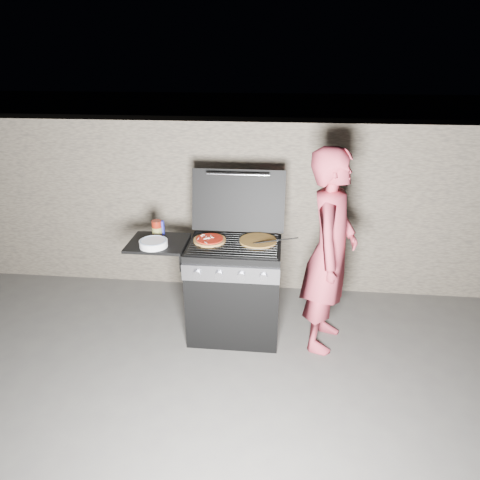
# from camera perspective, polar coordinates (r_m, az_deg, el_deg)

# --- Properties ---
(ground) EXTENTS (50.00, 50.00, 0.00)m
(ground) POSITION_cam_1_polar(r_m,az_deg,el_deg) (4.11, -0.71, -12.16)
(ground) COLOR #494643
(stone_wall) EXTENTS (8.00, 0.35, 1.80)m
(stone_wall) POSITION_cam_1_polar(r_m,az_deg,el_deg) (4.63, 0.70, 4.70)
(stone_wall) COLOR #766956
(stone_wall) RESTS_ON ground
(gas_grill) EXTENTS (1.34, 0.79, 0.91)m
(gas_grill) POSITION_cam_1_polar(r_m,az_deg,el_deg) (3.90, -4.42, -6.48)
(gas_grill) COLOR black
(gas_grill) RESTS_ON ground
(pizza_topped) EXTENTS (0.33, 0.33, 0.03)m
(pizza_topped) POSITION_cam_1_polar(r_m,az_deg,el_deg) (3.71, -4.07, 0.06)
(pizza_topped) COLOR #BA883A
(pizza_topped) RESTS_ON gas_grill
(pizza_plain) EXTENTS (0.40, 0.40, 0.02)m
(pizza_plain) POSITION_cam_1_polar(r_m,az_deg,el_deg) (3.70, 2.42, -0.08)
(pizza_plain) COLOR #BB8436
(pizza_plain) RESTS_ON gas_grill
(sauce_jar) EXTENTS (0.11, 0.11, 0.14)m
(sauce_jar) POSITION_cam_1_polar(r_m,az_deg,el_deg) (3.90, -11.02, 1.59)
(sauce_jar) COLOR maroon
(sauce_jar) RESTS_ON gas_grill
(blue_carton) EXTENTS (0.06, 0.04, 0.13)m
(blue_carton) POSITION_cam_1_polar(r_m,az_deg,el_deg) (3.90, -10.55, 1.62)
(blue_carton) COLOR #2126A1
(blue_carton) RESTS_ON gas_grill
(plate_stack) EXTENTS (0.27, 0.27, 0.06)m
(plate_stack) POSITION_cam_1_polar(r_m,az_deg,el_deg) (3.69, -11.46, -0.44)
(plate_stack) COLOR white
(plate_stack) RESTS_ON gas_grill
(person) EXTENTS (0.58, 0.73, 1.77)m
(person) POSITION_cam_1_polar(r_m,az_deg,el_deg) (3.64, 11.90, -1.64)
(person) COLOR #B03747
(person) RESTS_ON ground
(tongs) EXTENTS (0.40, 0.02, 0.08)m
(tongs) POSITION_cam_1_polar(r_m,az_deg,el_deg) (3.62, 4.58, -0.16)
(tongs) COLOR black
(tongs) RESTS_ON gas_grill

